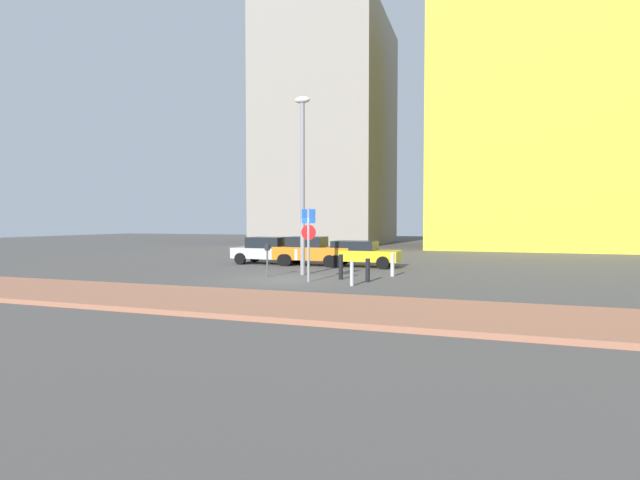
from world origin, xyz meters
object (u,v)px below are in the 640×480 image
Objects in this scene: traffic_bollard_mid at (368,270)px; traffic_bollard_far at (352,274)px; parked_car_silver at (269,250)px; parked_car_orange at (312,251)px; parking_meter at (267,256)px; parking_sign_post at (308,236)px; traffic_bollard_near at (341,267)px; parked_car_yellow at (358,253)px; street_lamp at (303,172)px; traffic_bollard_edge at (392,265)px.

traffic_bollard_far is at bearing -103.50° from traffic_bollard_mid.
parked_car_orange is at bearing 0.38° from parked_car_silver.
parking_sign_post is at bearing -25.17° from parking_meter.
parking_sign_post reaches higher than parked_car_silver.
traffic_bollard_near is at bearing -43.63° from parked_car_silver.
parked_car_yellow is 2.94× the size of parking_meter.
street_lamp is at bearing 45.71° from parking_meter.
parked_car_silver is 2.58m from parked_car_orange.
traffic_bollard_near is at bearing 52.28° from parking_sign_post.
parking_meter is (-0.02, -5.70, 0.12)m from parked_car_orange.
parked_car_silver reaches higher than parked_car_yellow.
parking_meter is at bearing -134.29° from street_lamp.
parked_car_orange is 5.99m from street_lamp.
parking_sign_post is 4.26m from traffic_bollard_edge.
parked_car_yellow is 1.45× the size of parking_sign_post.
parked_car_orange is 4.26× the size of traffic_bollard_edge.
parked_car_yellow is at bearing 122.81° from traffic_bollard_edge.
parking_sign_post is at bearing -64.04° from street_lamp.
parking_meter is at bearing 175.88° from traffic_bollard_mid.
traffic_bollard_mid is at bearing -21.84° from traffic_bollard_near.
traffic_bollard_near is 2.50m from traffic_bollard_edge.
parked_car_orange reaches higher than traffic_bollard_mid.
traffic_bollard_edge is at bearing -57.19° from parked_car_yellow.
traffic_bollard_near is 2.00m from traffic_bollard_far.
parking_meter is (-2.26, 1.06, -0.90)m from parking_sign_post.
traffic_bollard_near is at bearing -83.59° from parked_car_yellow.
traffic_bollard_far is (2.99, -2.79, -4.11)m from street_lamp.
parking_meter is 1.56× the size of traffic_bollard_far.
traffic_bollard_edge is at bearing -37.28° from parked_car_orange.
parking_sign_post reaches higher than parked_car_orange.
parking_meter is 1.38× the size of traffic_bollard_near.
traffic_bollard_far is at bearing -15.81° from parking_sign_post.
parking_meter is at bearing 154.83° from parking_sign_post.
traffic_bollard_near is (0.62, -5.50, -0.22)m from parked_car_yellow.
parked_car_yellow is 0.53× the size of street_lamp.
parking_meter reaches higher than traffic_bollard_far.
street_lamp is (3.72, -4.49, 3.79)m from parked_car_silver.
traffic_bollard_mid is at bearing 76.50° from traffic_bollard_far.
parking_sign_post is 2.82× the size of traffic_bollard_near.
parking_meter is at bearing -90.24° from parked_car_orange.
parked_car_yellow is 5.54m from traffic_bollard_near.
parked_car_orange is at bearing 108.32° from parking_sign_post.
traffic_bollard_near is at bearing -137.09° from traffic_bollard_edge.
parked_car_orange reaches higher than traffic_bollard_edge.
traffic_bollard_far is (1.55, -7.27, -0.27)m from parked_car_yellow.
traffic_bollard_edge reaches higher than traffic_bollard_mid.
parked_car_yellow is (2.58, -0.03, -0.07)m from parked_car_orange.
parking_meter is (2.56, -5.69, 0.14)m from parked_car_silver.
traffic_bollard_near is at bearing 117.68° from traffic_bollard_far.
parking_sign_post reaches higher than parking_meter.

